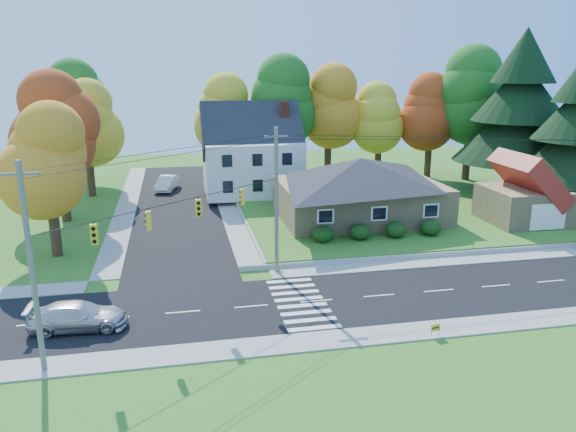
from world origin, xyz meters
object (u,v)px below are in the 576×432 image
fire_hydrant (277,266)px  white_car (167,183)px  ranch_house (360,188)px  silver_sedan (78,316)px

fire_hydrant → white_car: bearing=105.5°
fire_hydrant → ranch_house: bearing=48.1°
white_car → fire_hydrant: (7.66, -27.56, -0.47)m
silver_sedan → ranch_house: bearing=-48.4°
ranch_house → white_car: bearing=134.9°
silver_sedan → white_car: white_car is taller
ranch_house → fire_hydrant: size_ratio=18.78×
silver_sedan → white_car: (4.51, 34.13, 0.07)m
ranch_house → fire_hydrant: (-9.39, -10.47, -2.89)m
silver_sedan → white_car: size_ratio=1.04×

